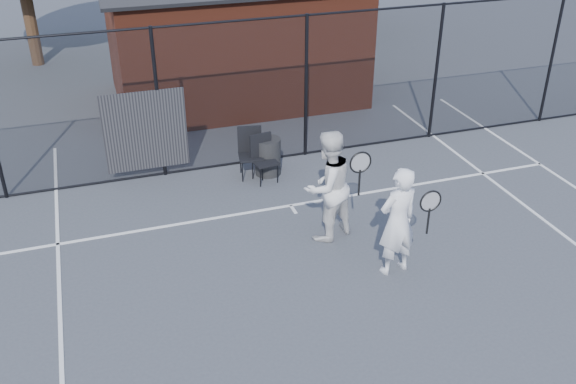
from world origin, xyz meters
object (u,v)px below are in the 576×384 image
object	(u,v)px
waste_bin	(268,156)
chair_left	(265,160)
chair_right	(251,154)
player_back	(328,186)
player_front	(398,221)
clubhouse	(234,35)

from	to	relation	value
waste_bin	chair_left	bearing A→B (deg)	-117.27
waste_bin	chair_right	bearing A→B (deg)	-175.70
player_back	waste_bin	size ratio (longest dim) A/B	2.53
player_front	waste_bin	size ratio (longest dim) A/B	2.36
player_front	player_back	size ratio (longest dim) A/B	0.93
clubhouse	player_front	world-z (taller)	clubhouse
chair_left	waste_bin	bearing A→B (deg)	54.26
player_back	chair_left	world-z (taller)	player_back
chair_left	player_front	bearing A→B (deg)	-81.87
player_front	player_back	world-z (taller)	player_back
chair_right	player_back	bearing A→B (deg)	-66.89
chair_left	waste_bin	xyz separation A→B (m)	(0.15, 0.29, -0.08)
clubhouse	chair_left	xyz separation A→B (m)	(-0.67, -4.90, -1.15)
clubhouse	waste_bin	world-z (taller)	clubhouse
player_front	clubhouse	bearing A→B (deg)	92.62
player_front	chair_left	bearing A→B (deg)	106.60
player_front	chair_right	xyz separation A→B (m)	(-1.26, 3.79, -0.41)
player_front	chair_right	world-z (taller)	player_front
waste_bin	player_back	bearing A→B (deg)	-84.11
clubhouse	player_front	size ratio (longest dim) A/B	3.63
clubhouse	chair_right	world-z (taller)	clubhouse
waste_bin	player_front	bearing A→B (deg)	-76.73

